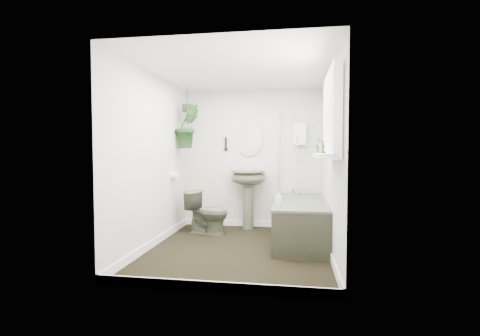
# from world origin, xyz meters

# --- Properties ---
(floor) EXTENTS (2.30, 2.80, 0.02)m
(floor) POSITION_xyz_m (0.00, 0.00, -0.01)
(floor) COLOR black
(floor) RESTS_ON ground
(ceiling) EXTENTS (2.30, 2.80, 0.02)m
(ceiling) POSITION_xyz_m (0.00, 0.00, 2.31)
(ceiling) COLOR white
(ceiling) RESTS_ON ground
(wall_back) EXTENTS (2.30, 0.02, 2.30)m
(wall_back) POSITION_xyz_m (0.00, 1.41, 1.15)
(wall_back) COLOR silver
(wall_back) RESTS_ON ground
(wall_front) EXTENTS (2.30, 0.02, 2.30)m
(wall_front) POSITION_xyz_m (0.00, -1.41, 1.15)
(wall_front) COLOR silver
(wall_front) RESTS_ON ground
(wall_left) EXTENTS (0.02, 2.80, 2.30)m
(wall_left) POSITION_xyz_m (-1.16, 0.00, 1.15)
(wall_left) COLOR silver
(wall_left) RESTS_ON ground
(wall_right) EXTENTS (0.02, 2.80, 2.30)m
(wall_right) POSITION_xyz_m (1.16, 0.00, 1.15)
(wall_right) COLOR silver
(wall_right) RESTS_ON ground
(skirting) EXTENTS (2.30, 2.80, 0.10)m
(skirting) POSITION_xyz_m (0.00, 0.00, 0.05)
(skirting) COLOR white
(skirting) RESTS_ON floor
(bathtub) EXTENTS (0.72, 1.72, 0.58)m
(bathtub) POSITION_xyz_m (0.80, 0.50, 0.29)
(bathtub) COLOR #474D39
(bathtub) RESTS_ON floor
(bath_screen) EXTENTS (0.04, 0.72, 1.40)m
(bath_screen) POSITION_xyz_m (0.47, 0.99, 1.28)
(bath_screen) COLOR silver
(bath_screen) RESTS_ON bathtub
(shower_box) EXTENTS (0.20, 0.10, 0.35)m
(shower_box) POSITION_xyz_m (0.80, 1.34, 1.55)
(shower_box) COLOR white
(shower_box) RESTS_ON wall_back
(oval_mirror) EXTENTS (0.46, 0.03, 0.62)m
(oval_mirror) POSITION_xyz_m (-0.03, 1.37, 1.50)
(oval_mirror) COLOR #BDB7A9
(oval_mirror) RESTS_ON wall_back
(wall_sconce) EXTENTS (0.04, 0.04, 0.22)m
(wall_sconce) POSITION_xyz_m (-0.43, 1.36, 1.40)
(wall_sconce) COLOR black
(wall_sconce) RESTS_ON wall_back
(toilet_roll_holder) EXTENTS (0.11, 0.11, 0.11)m
(toilet_roll_holder) POSITION_xyz_m (-1.10, 0.70, 0.90)
(toilet_roll_holder) COLOR white
(toilet_roll_holder) RESTS_ON wall_left
(window_recess) EXTENTS (0.08, 1.00, 0.90)m
(window_recess) POSITION_xyz_m (1.09, -0.70, 1.65)
(window_recess) COLOR white
(window_recess) RESTS_ON wall_right
(window_sill) EXTENTS (0.18, 1.00, 0.04)m
(window_sill) POSITION_xyz_m (1.02, -0.70, 1.23)
(window_sill) COLOR white
(window_sill) RESTS_ON wall_right
(window_blinds) EXTENTS (0.01, 0.86, 0.76)m
(window_blinds) POSITION_xyz_m (1.04, -0.70, 1.65)
(window_blinds) COLOR white
(window_blinds) RESTS_ON wall_right
(toilet) EXTENTS (0.72, 0.51, 0.66)m
(toilet) POSITION_xyz_m (-0.60, 0.78, 0.33)
(toilet) COLOR #474D39
(toilet) RESTS_ON floor
(pedestal_sink) EXTENTS (0.59, 0.51, 0.96)m
(pedestal_sink) POSITION_xyz_m (-0.03, 1.22, 0.48)
(pedestal_sink) COLOR #474D39
(pedestal_sink) RESTS_ON floor
(sill_plant) EXTENTS (0.25, 0.24, 0.22)m
(sill_plant) POSITION_xyz_m (1.02, -0.40, 1.36)
(sill_plant) COLOR black
(sill_plant) RESTS_ON window_sill
(hanging_plant) EXTENTS (0.49, 0.47, 0.70)m
(hanging_plant) POSITION_xyz_m (-0.97, 0.95, 1.67)
(hanging_plant) COLOR black
(hanging_plant) RESTS_ON ceiling
(soap_bottle) EXTENTS (0.08, 0.09, 0.18)m
(soap_bottle) POSITION_xyz_m (0.51, 0.16, 0.67)
(soap_bottle) COLOR black
(soap_bottle) RESTS_ON bathtub
(hanging_pot) EXTENTS (0.16, 0.16, 0.12)m
(hanging_pot) POSITION_xyz_m (-0.97, 0.95, 1.95)
(hanging_pot) COLOR #312721
(hanging_pot) RESTS_ON ceiling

